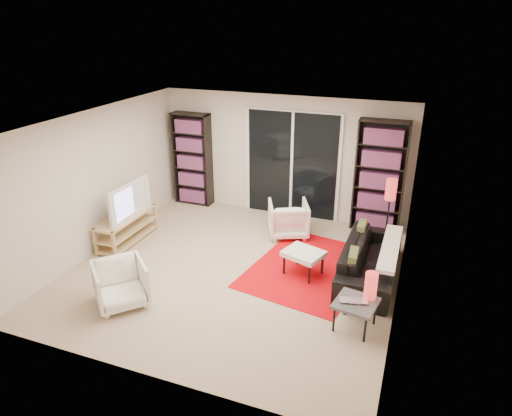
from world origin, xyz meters
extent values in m
plane|color=tan|center=(0.00, 0.00, 0.00)|extent=(5.00, 5.00, 0.00)
cube|color=beige|center=(0.00, 2.50, 1.20)|extent=(5.00, 0.02, 2.40)
cube|color=beige|center=(0.00, -2.50, 1.20)|extent=(5.00, 0.02, 2.40)
cube|color=beige|center=(-2.50, 0.00, 1.20)|extent=(0.02, 5.00, 2.40)
cube|color=beige|center=(2.50, 0.00, 1.20)|extent=(0.02, 5.00, 2.40)
cube|color=white|center=(0.00, 0.00, 2.40)|extent=(5.00, 5.00, 0.02)
cube|color=white|center=(0.20, 2.47, 1.05)|extent=(1.92, 0.06, 2.16)
cube|color=black|center=(0.20, 2.44, 1.05)|extent=(1.80, 0.02, 2.10)
cube|color=white|center=(0.20, 2.42, 1.05)|extent=(0.05, 0.02, 2.10)
cube|color=black|center=(-1.95, 2.34, 0.97)|extent=(0.80, 0.30, 1.95)
cube|color=#AF4A59|center=(-1.95, 2.32, 0.97)|extent=(0.70, 0.22, 1.85)
cube|color=black|center=(1.90, 2.34, 1.05)|extent=(0.90, 0.30, 2.10)
cube|color=#AF4A59|center=(1.90, 2.32, 1.05)|extent=(0.80, 0.22, 2.00)
cube|color=#D0B67A|center=(-2.21, 0.25, 0.48)|extent=(0.43, 1.35, 0.04)
cube|color=#D0B67A|center=(-2.21, 0.25, 0.25)|extent=(0.43, 1.35, 0.03)
cube|color=#D0B67A|center=(-2.21, 0.25, 0.06)|extent=(0.43, 1.35, 0.04)
cube|color=#D0B67A|center=(-2.39, -0.38, 0.25)|extent=(0.05, 0.05, 0.50)
cube|color=#D0B67A|center=(-2.39, 0.88, 0.25)|extent=(0.05, 0.05, 0.50)
cube|color=#D0B67A|center=(-2.02, -0.38, 0.25)|extent=(0.05, 0.05, 0.50)
cube|color=#D0B67A|center=(-2.02, 0.88, 0.25)|extent=(0.05, 0.05, 0.50)
imported|color=black|center=(-2.19, 0.25, 0.81)|extent=(0.19, 1.08, 0.62)
cube|color=red|center=(1.11, 0.47, 0.01)|extent=(2.03, 2.52, 0.01)
imported|color=black|center=(2.05, 0.55, 0.29)|extent=(0.80, 2.01, 0.59)
imported|color=white|center=(0.43, 1.52, 0.33)|extent=(0.92, 0.93, 0.65)
imported|color=white|center=(-1.13, -1.42, 0.32)|extent=(0.98, 0.98, 0.64)
cube|color=white|center=(1.06, 0.26, 0.36)|extent=(0.70, 0.63, 0.08)
cylinder|color=black|center=(0.78, 0.15, 0.16)|extent=(0.04, 0.04, 0.32)
cylinder|color=black|center=(0.90, 0.52, 0.16)|extent=(0.04, 0.04, 0.32)
cylinder|color=black|center=(1.22, 0.01, 0.16)|extent=(0.04, 0.04, 0.32)
cylinder|color=black|center=(1.34, 0.37, 0.16)|extent=(0.04, 0.04, 0.32)
cube|color=#48484D|center=(2.04, -0.81, 0.38)|extent=(0.60, 0.60, 0.04)
cylinder|color=black|center=(1.80, -0.97, 0.19)|extent=(0.03, 0.03, 0.38)
cylinder|color=black|center=(1.87, -0.57, 0.19)|extent=(0.03, 0.03, 0.38)
cylinder|color=black|center=(2.21, -1.04, 0.19)|extent=(0.03, 0.03, 0.38)
cylinder|color=black|center=(2.28, -0.64, 0.19)|extent=(0.03, 0.03, 0.38)
imported|color=silver|center=(2.02, -0.86, 0.41)|extent=(0.40, 0.31, 0.03)
cylinder|color=red|center=(2.19, -0.65, 0.58)|extent=(0.16, 0.16, 0.37)
cylinder|color=black|center=(2.17, 1.50, 0.01)|extent=(0.20, 0.20, 0.03)
cylinder|color=black|center=(2.17, 1.50, 0.50)|extent=(0.03, 0.03, 0.99)
cylinder|color=red|center=(2.17, 1.50, 1.14)|extent=(0.18, 0.18, 0.36)
camera|label=1|loc=(2.56, -5.85, 3.80)|focal=32.00mm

